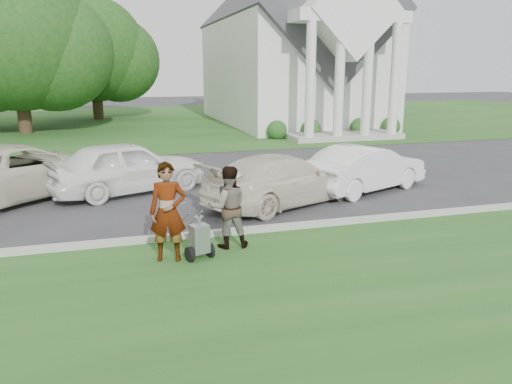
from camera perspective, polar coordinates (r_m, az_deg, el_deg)
name	(u,v)px	position (r m, az deg, el deg)	size (l,w,h in m)	color
ground	(269,240)	(11.19, 1.44, -5.48)	(120.00, 120.00, 0.00)	#333335
grass_strip	(323,297)	(8.60, 7.68, -11.78)	(80.00, 7.00, 0.01)	#1F511B
church_lawn	(156,121)	(37.37, -11.39, 7.94)	(80.00, 30.00, 0.01)	#1F511B
curb	(261,229)	(11.66, 0.62, -4.27)	(80.00, 0.18, 0.15)	#9E9E93
church	(292,35)	(35.42, 4.10, 17.47)	(9.19, 19.00, 24.10)	white
tree_left	(16,43)	(32.42, -25.73, 15.05)	(10.63, 8.40, 9.71)	#332316
tree_back	(94,55)	(40.06, -18.04, 14.70)	(9.61, 7.60, 8.89)	#332316
striping_cart	(199,240)	(9.99, -6.51, -5.43)	(0.74, 1.13, 0.98)	black
person_left	(168,213)	(9.88, -10.03, -2.35)	(0.72, 0.47, 1.97)	#999999
person_right	(228,208)	(10.50, -3.20, -1.80)	(0.85, 0.66, 1.75)	#999999
parking_meter_near	(223,208)	(10.56, -3.84, -1.84)	(0.10, 0.09, 1.36)	#94979C
car_a	(22,171)	(16.20, -25.20, 2.21)	(2.65, 5.75, 1.60)	beige
car_b	(127,167)	(15.70, -14.50, 2.80)	(1.91, 4.75, 1.62)	white
car_c	(282,180)	(13.94, 3.01, 1.43)	(1.98, 4.87, 1.41)	beige
car_d	(365,168)	(15.85, 12.36, 2.68)	(1.51, 4.34, 1.43)	white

